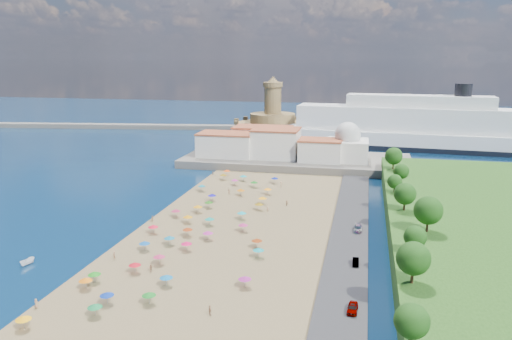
# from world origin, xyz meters

# --- Properties ---
(ground) EXTENTS (700.00, 700.00, 0.00)m
(ground) POSITION_xyz_m (0.00, 0.00, 0.00)
(ground) COLOR #071938
(ground) RESTS_ON ground
(terrace) EXTENTS (90.00, 36.00, 3.00)m
(terrace) POSITION_xyz_m (10.00, 73.00, 1.50)
(terrace) COLOR #59544C
(terrace) RESTS_ON ground
(jetty) EXTENTS (18.00, 70.00, 2.40)m
(jetty) POSITION_xyz_m (-12.00, 108.00, 1.20)
(jetty) COLOR #59544C
(jetty) RESTS_ON ground
(breakwater) EXTENTS (199.03, 34.77, 2.60)m
(breakwater) POSITION_xyz_m (-110.00, 153.00, 1.30)
(breakwater) COLOR #59544C
(breakwater) RESTS_ON ground
(waterfront_buildings) EXTENTS (57.00, 29.00, 11.00)m
(waterfront_buildings) POSITION_xyz_m (-3.05, 73.64, 7.88)
(waterfront_buildings) COLOR silver
(waterfront_buildings) RESTS_ON terrace
(domed_building) EXTENTS (16.00, 16.00, 15.00)m
(domed_building) POSITION_xyz_m (30.00, 71.00, 8.97)
(domed_building) COLOR silver
(domed_building) RESTS_ON terrace
(fortress) EXTENTS (40.00, 40.00, 32.40)m
(fortress) POSITION_xyz_m (-12.00, 138.00, 6.68)
(fortress) COLOR olive
(fortress) RESTS_ON ground
(cruise_ship) EXTENTS (141.75, 31.45, 30.71)m
(cruise_ship) POSITION_xyz_m (60.21, 119.68, 9.09)
(cruise_ship) COLOR black
(cruise_ship) RESTS_ON ground
(beach_parasols) EXTENTS (33.14, 116.04, 2.20)m
(beach_parasols) POSITION_xyz_m (-2.30, -10.70, 2.15)
(beach_parasols) COLOR gray
(beach_parasols) RESTS_ON beach
(beachgoers) EXTENTS (33.42, 101.06, 1.89)m
(beachgoers) POSITION_xyz_m (-0.47, -2.26, 1.11)
(beachgoers) COLOR tan
(beachgoers) RESTS_ON beach
(parked_cars) EXTENTS (2.05, 45.12, 1.41)m
(parked_cars) POSITION_xyz_m (36.00, -22.17, 1.38)
(parked_cars) COLOR gray
(parked_cars) RESTS_ON promenade
(hillside_trees) EXTENTS (12.16, 111.87, 7.76)m
(hillside_trees) POSITION_xyz_m (46.86, -7.37, 10.11)
(hillside_trees) COLOR #382314
(hillside_trees) RESTS_ON hillside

